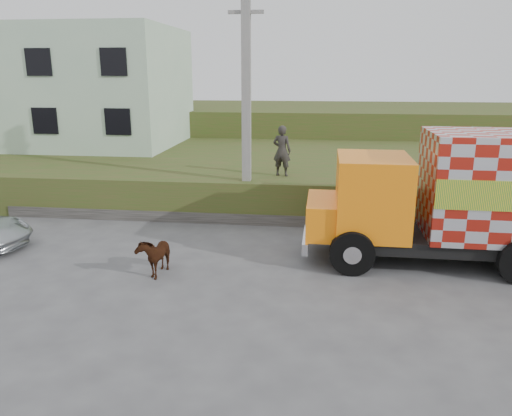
# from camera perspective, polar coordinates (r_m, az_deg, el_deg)

# --- Properties ---
(ground) EXTENTS (120.00, 120.00, 0.00)m
(ground) POSITION_cam_1_polar(r_m,az_deg,el_deg) (13.98, 0.40, -6.94)
(ground) COLOR #474749
(ground) RESTS_ON ground
(embankment) EXTENTS (40.00, 12.00, 1.50)m
(embankment) POSITION_cam_1_polar(r_m,az_deg,el_deg) (23.35, 3.25, 4.09)
(embankment) COLOR #35541C
(embankment) RESTS_ON ground
(embankment_far) EXTENTS (40.00, 12.00, 3.00)m
(embankment_far) POSITION_cam_1_polar(r_m,az_deg,el_deg) (35.09, 4.61, 9.10)
(embankment_far) COLOR #35541C
(embankment_far) RESTS_ON ground
(retaining_strip) EXTENTS (16.00, 0.50, 0.40)m
(retaining_strip) POSITION_cam_1_polar(r_m,az_deg,el_deg) (18.14, -4.35, -1.03)
(retaining_strip) COLOR #595651
(retaining_strip) RESTS_ON ground
(building) EXTENTS (10.00, 8.00, 6.00)m
(building) POSITION_cam_1_polar(r_m,az_deg,el_deg) (28.72, -19.26, 12.94)
(building) COLOR #B2CCAE
(building) RESTS_ON embankment
(utility_pole) EXTENTS (1.20, 0.30, 8.00)m
(utility_pole) POSITION_cam_1_polar(r_m,az_deg,el_deg) (17.67, -1.11, 11.37)
(utility_pole) COLOR gray
(utility_pole) RESTS_ON ground
(cargo_truck) EXTENTS (8.42, 3.01, 3.74)m
(cargo_truck) POSITION_cam_1_polar(r_m,az_deg,el_deg) (15.07, 23.90, 1.06)
(cargo_truck) COLOR black
(cargo_truck) RESTS_ON ground
(cow) EXTENTS (0.70, 1.34, 1.10)m
(cow) POSITION_cam_1_polar(r_m,az_deg,el_deg) (13.76, -11.48, -5.20)
(cow) COLOR black
(cow) RESTS_ON ground
(pedestrian) EXTENTS (0.77, 0.60, 1.89)m
(pedestrian) POSITION_cam_1_polar(r_m,az_deg,el_deg) (18.71, 2.98, 6.55)
(pedestrian) COLOR #302D2A
(pedestrian) RESTS_ON embankment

